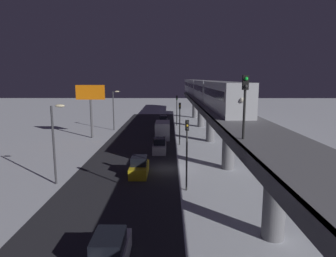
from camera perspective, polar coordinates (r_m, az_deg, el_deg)
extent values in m
plane|color=silver|center=(33.63, 0.12, -7.67)|extent=(240.00, 240.00, 0.00)
cube|color=#28282D|center=(33.94, -7.52, -7.59)|extent=(11.00, 102.39, 0.01)
cube|color=slate|center=(33.04, 11.72, 2.10)|extent=(5.00, 102.39, 0.80)
cube|color=#38383D|center=(32.65, 7.62, 2.12)|extent=(0.24, 100.34, 0.80)
cylinder|color=slate|center=(76.62, 5.22, 4.10)|extent=(1.40, 1.40, 5.39)
cylinder|color=slate|center=(62.14, 6.35, 2.80)|extent=(1.40, 1.40, 5.39)
cylinder|color=slate|center=(47.75, 8.17, 0.72)|extent=(1.40, 1.40, 5.39)
cylinder|color=slate|center=(33.57, 11.54, -3.14)|extent=(1.40, 1.40, 5.39)
cylinder|color=slate|center=(20.04, 19.79, -12.34)|extent=(1.40, 1.40, 5.39)
cube|color=#B7BABF|center=(36.47, 10.70, 6.13)|extent=(2.90, 18.00, 3.40)
cube|color=black|center=(36.44, 10.72, 6.77)|extent=(2.94, 16.20, 0.90)
cube|color=#B7BABF|center=(54.85, 7.21, 7.33)|extent=(2.90, 18.00, 3.40)
cube|color=black|center=(54.83, 7.22, 7.76)|extent=(2.94, 16.20, 0.90)
cube|color=#B7BABF|center=(73.34, 5.48, 7.92)|extent=(2.90, 18.00, 3.40)
cube|color=black|center=(73.33, 5.48, 8.24)|extent=(2.94, 16.20, 0.90)
cube|color=#B7BABF|center=(91.87, 4.44, 8.26)|extent=(2.90, 18.00, 3.40)
cube|color=black|center=(91.86, 4.44, 8.52)|extent=(2.94, 16.20, 0.90)
sphere|color=white|center=(27.62, 14.06, 5.31)|extent=(0.44, 0.44, 0.44)
cylinder|color=black|center=(19.18, 14.40, 2.71)|extent=(0.16, 0.16, 3.20)
cube|color=black|center=(19.06, 14.65, 8.54)|extent=(0.36, 0.28, 0.90)
sphere|color=#19F23F|center=(18.90, 14.80, 9.22)|extent=(0.22, 0.22, 0.22)
sphere|color=#333333|center=(18.90, 14.74, 7.83)|extent=(0.22, 0.22, 0.22)
cube|color=#B2B2B7|center=(64.93, -0.90, 1.25)|extent=(1.80, 4.28, 1.10)
cube|color=black|center=(64.80, -0.91, 2.11)|extent=(1.58, 2.05, 0.87)
cylinder|color=black|center=(66.30, -1.62, 1.22)|extent=(0.20, 0.64, 0.64)
cylinder|color=black|center=(66.26, -0.14, 1.22)|extent=(0.20, 0.64, 0.64)
cylinder|color=black|center=(63.68, -1.70, 0.87)|extent=(0.20, 0.64, 0.64)
cylinder|color=black|center=(63.64, -0.16, 0.87)|extent=(0.20, 0.64, 0.64)
cube|color=gold|center=(31.47, -5.55, -7.89)|extent=(1.80, 4.03, 1.10)
cube|color=black|center=(31.18, -5.58, -6.17)|extent=(1.58, 1.94, 0.87)
cube|color=#B2B2B7|center=(40.76, -1.63, -3.79)|extent=(1.80, 4.20, 1.10)
cube|color=black|center=(40.54, -1.64, -2.43)|extent=(1.58, 2.01, 0.87)
cube|color=black|center=(16.84, -11.35, -20.72)|extent=(1.58, 2.26, 0.87)
cube|color=black|center=(53.71, -0.95, 0.19)|extent=(2.30, 2.20, 2.40)
cube|color=silver|center=(49.93, -1.04, -0.30)|extent=(2.40, 5.00, 2.80)
cylinder|color=#2D2D2D|center=(26.59, 3.61, -6.21)|extent=(0.16, 0.16, 5.50)
cube|color=black|center=(25.90, 3.68, 0.62)|extent=(0.32, 0.32, 0.90)
sphere|color=black|center=(25.68, 3.71, 1.21)|extent=(0.20, 0.20, 0.20)
sphere|color=yellow|center=(25.72, 3.70, 0.55)|extent=(0.20, 0.20, 0.20)
sphere|color=black|center=(25.77, 3.70, -0.11)|extent=(0.20, 0.20, 0.20)
cylinder|color=#2D2D2D|center=(44.79, 2.26, 0.30)|extent=(0.16, 0.16, 5.50)
cube|color=black|center=(44.38, 2.29, 4.38)|extent=(0.32, 0.32, 0.90)
sphere|color=black|center=(44.18, 2.30, 4.74)|extent=(0.20, 0.20, 0.20)
sphere|color=yellow|center=(44.21, 2.29, 4.36)|extent=(0.20, 0.20, 0.20)
sphere|color=black|center=(44.23, 2.29, 3.97)|extent=(0.20, 0.20, 0.20)
cylinder|color=#2D2D2D|center=(63.25, 1.69, 3.03)|extent=(0.16, 0.16, 5.50)
cube|color=black|center=(62.96, 1.71, 5.92)|extent=(0.32, 0.32, 0.90)
sphere|color=black|center=(62.76, 1.71, 6.19)|extent=(0.20, 0.20, 0.20)
sphere|color=black|center=(62.78, 1.71, 5.91)|extent=(0.20, 0.20, 0.20)
sphere|color=#19E53F|center=(62.80, 1.71, 5.64)|extent=(0.20, 0.20, 0.20)
cylinder|color=#4C4C51|center=(51.68, -14.49, 1.81)|extent=(0.36, 0.36, 6.50)
cube|color=orange|center=(51.29, -14.69, 6.74)|extent=(4.80, 0.30, 2.40)
cylinder|color=#38383D|center=(29.87, -21.08, -3.10)|extent=(0.20, 0.20, 7.50)
ellipsoid|color=#F4E5B2|center=(29.03, -20.05, 4.11)|extent=(0.90, 0.44, 0.30)
cylinder|color=#38383D|center=(58.47, -10.43, 3.32)|extent=(0.20, 0.20, 7.50)
ellipsoid|color=#F4E5B2|center=(58.05, -9.76, 7.01)|extent=(0.90, 0.44, 0.30)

